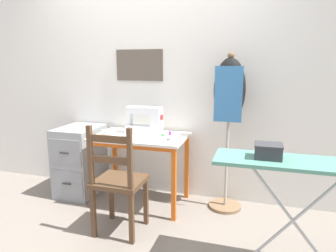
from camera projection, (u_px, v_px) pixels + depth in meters
The scene contains 13 objects.
ground_plane at pixel (130, 216), 2.85m from camera, with size 14.00×14.00×0.00m, color gray.
wall_back at pixel (152, 78), 3.22m from camera, with size 10.00×0.07×2.55m.
sewing_table at pixel (140, 145), 2.99m from camera, with size 0.92×0.59×0.72m.
sewing_machine at pixel (146, 121), 3.05m from camera, with size 0.37×0.17×0.30m.
fabric_bowl at pixel (109, 133), 3.00m from camera, with size 0.14×0.14×0.05m.
scissors at pixel (171, 140), 2.80m from camera, with size 0.13×0.06×0.01m.
thread_spool_near_machine at pixel (163, 135), 2.94m from camera, with size 0.03×0.03×0.03m.
thread_spool_mid_table at pixel (170, 133), 2.99m from camera, with size 0.04×0.04×0.04m.
wooden_chair at pixel (118, 182), 2.49m from camera, with size 0.40×0.38×0.95m.
filing_cabinet at pixel (81, 160), 3.31m from camera, with size 0.41×0.56×0.75m.
dress_form at pixel (229, 100), 2.80m from camera, with size 0.32×0.32×1.52m.
ironing_board at pixel (298, 168), 1.91m from camera, with size 1.05×0.34×0.82m.
storage_box at pixel (268, 151), 1.95m from camera, with size 0.18×0.16×0.10m.
Camera 1 is at (1.10, -2.41, 1.40)m, focal length 32.00 mm.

